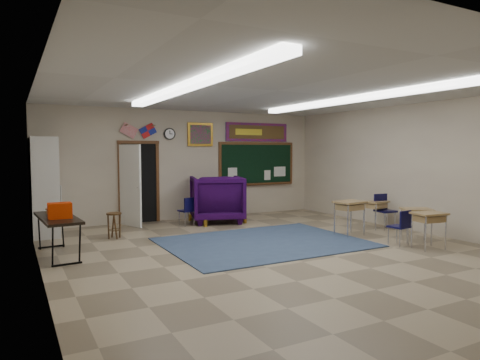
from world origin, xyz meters
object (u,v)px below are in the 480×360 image
student_desk_front_left (350,216)px  wooden_stool (114,225)px  student_desk_front_right (376,213)px  folding_table (58,234)px  wingback_armchair (217,199)px

student_desk_front_left → wooden_stool: size_ratio=1.38×
student_desk_front_right → wooden_stool: 6.15m
student_desk_front_left → folding_table: (-5.95, 1.07, -0.04)m
student_desk_front_left → folding_table: size_ratio=0.44×
wingback_armchair → wooden_stool: bearing=34.1°
student_desk_front_left → wingback_armchair: bearing=115.4°
wingback_armchair → folding_table: size_ratio=0.77×
wingback_armchair → student_desk_front_left: bearing=138.1°
folding_table → wooden_stool: size_ratio=3.17×
wingback_armchair → student_desk_front_left: size_ratio=1.76×
wingback_armchair → folding_table: wingback_armchair is taller
student_desk_front_left → folding_table: 6.04m
wooden_stool → student_desk_front_right: bearing=-17.3°
student_desk_front_left → student_desk_front_right: size_ratio=1.15×
wingback_armchair → wooden_stool: 3.03m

